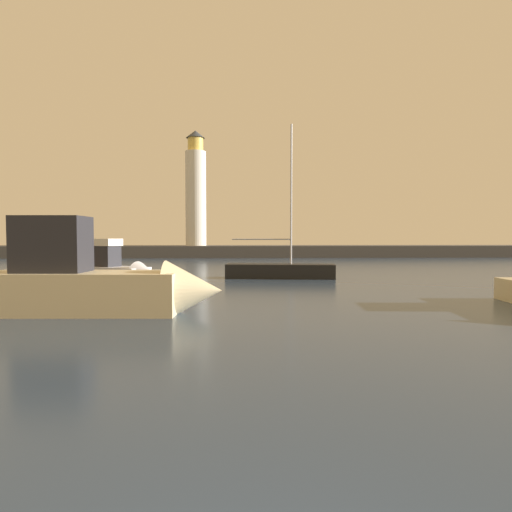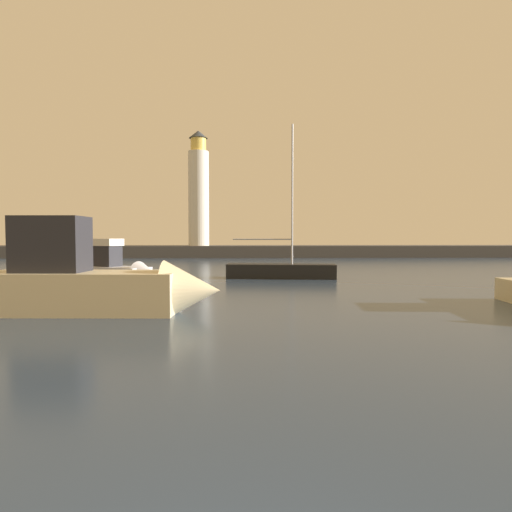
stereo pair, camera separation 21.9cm
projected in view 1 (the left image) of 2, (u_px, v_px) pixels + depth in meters
The scene contains 6 objects.
ground_plane at pixel (241, 276), 29.50m from camera, with size 220.00×220.00×0.00m, color #2D3D51.
breakwater at pixel (239, 251), 57.35m from camera, with size 86.85×6.73×1.53m, color #423F3D.
lighthouse at pixel (196, 191), 56.75m from camera, with size 2.72×2.72×15.17m.
motorboat_2 at pixel (104, 283), 14.89m from camera, with size 8.27×2.49×3.62m.
motorboat_3 at pixel (116, 269), 24.95m from camera, with size 6.24×4.54×2.82m.
sailboat_moored at pixel (280, 270), 27.62m from camera, with size 7.09×2.43×9.81m.
Camera 1 is at (-0.31, -1.49, 2.63)m, focal length 30.11 mm.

